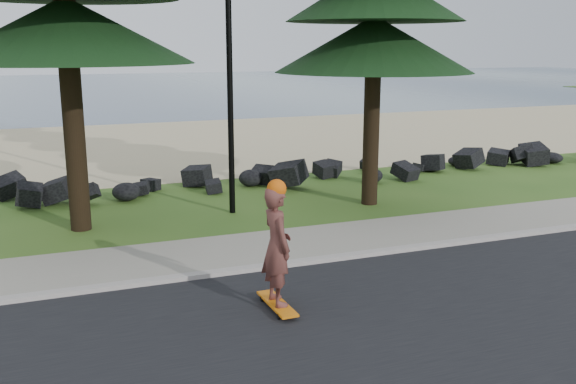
# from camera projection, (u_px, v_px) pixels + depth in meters

# --- Properties ---
(ground) EXTENTS (160.00, 160.00, 0.00)m
(ground) POSITION_uv_depth(u_px,v_px,m) (278.00, 251.00, 12.56)
(ground) COLOR #30581B
(ground) RESTS_ON ground
(road) EXTENTS (160.00, 7.00, 0.02)m
(road) POSITION_uv_depth(u_px,v_px,m) (395.00, 351.00, 8.46)
(road) COLOR black
(road) RESTS_ON ground
(kerb) EXTENTS (160.00, 0.20, 0.10)m
(kerb) POSITION_uv_depth(u_px,v_px,m) (295.00, 263.00, 11.73)
(kerb) COLOR #AAA199
(kerb) RESTS_ON ground
(sidewalk) EXTENTS (160.00, 2.00, 0.08)m
(sidewalk) POSITION_uv_depth(u_px,v_px,m) (275.00, 247.00, 12.73)
(sidewalk) COLOR #9E9384
(sidewalk) RESTS_ON ground
(beach_sand) EXTENTS (160.00, 15.00, 0.01)m
(beach_sand) POSITION_uv_depth(u_px,v_px,m) (154.00, 145.00, 25.75)
(beach_sand) COLOR #CBB587
(beach_sand) RESTS_ON ground
(ocean) EXTENTS (160.00, 58.00, 0.01)m
(ocean) POSITION_uv_depth(u_px,v_px,m) (87.00, 88.00, 58.94)
(ocean) COLOR #344B63
(ocean) RESTS_ON ground
(seawall_boulders) EXTENTS (60.00, 2.40, 1.10)m
(seawall_boulders) POSITION_uv_depth(u_px,v_px,m) (208.00, 192.00, 17.65)
(seawall_boulders) COLOR black
(seawall_boulders) RESTS_ON ground
(lamp_post) EXTENTS (0.25, 0.14, 8.14)m
(lamp_post) POSITION_uv_depth(u_px,v_px,m) (229.00, 36.00, 14.54)
(lamp_post) COLOR black
(lamp_post) RESTS_ON ground
(skateboarder) EXTENTS (0.45, 1.10, 2.03)m
(skateboarder) POSITION_uv_depth(u_px,v_px,m) (277.00, 246.00, 9.57)
(skateboarder) COLOR orange
(skateboarder) RESTS_ON ground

